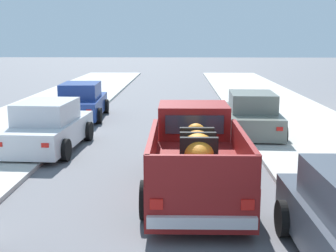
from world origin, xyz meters
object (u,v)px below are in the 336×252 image
Objects in this scene: car_right_near at (48,127)px; car_left_far at (81,102)px; car_right_mid at (252,115)px; pickup_truck at (195,157)px.

car_right_near is 5.61m from car_left_far.
car_right_mid is (6.64, 2.33, 0.00)m from car_right_near.
pickup_truck is at bearing -40.95° from car_right_near.
car_right_mid is 7.57m from car_left_far.
car_right_near and car_right_mid have the same top height.
pickup_truck is 1.21× the size of car_left_far.
pickup_truck is at bearing -64.06° from car_left_far.
car_right_mid is at bearing 70.17° from pickup_truck.
car_left_far is at bearing 115.94° from pickup_truck.
car_right_near is 7.03m from car_right_mid.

